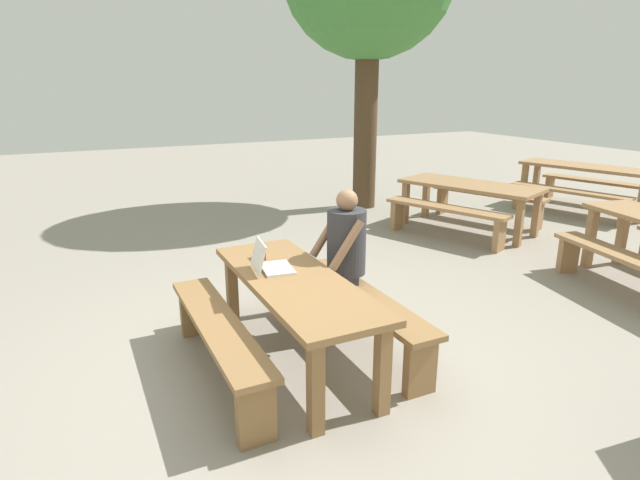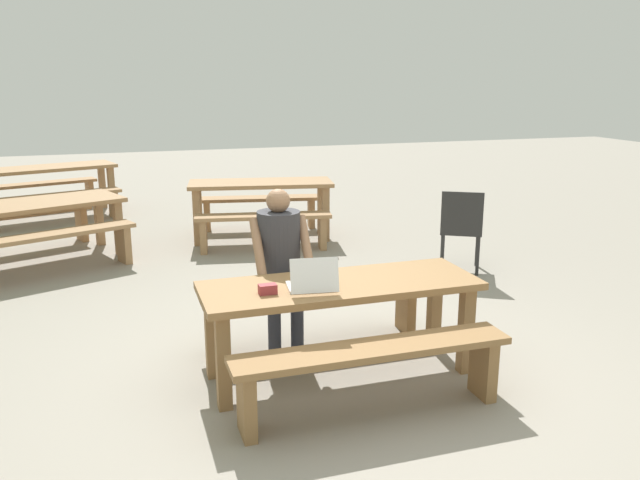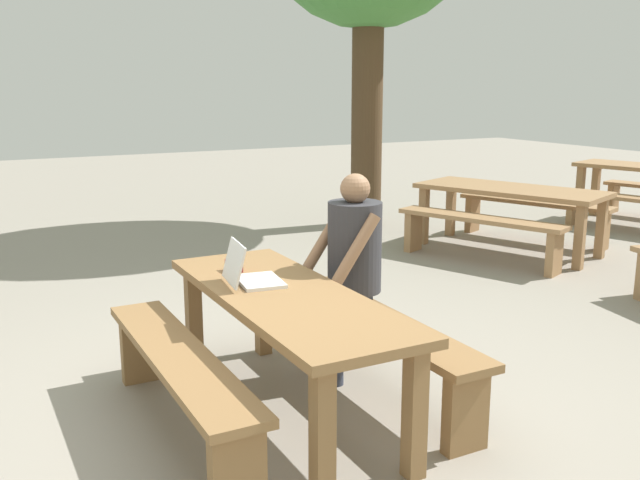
{
  "view_description": "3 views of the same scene",
  "coord_description": "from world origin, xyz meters",
  "views": [
    {
      "loc": [
        3.39,
        -1.44,
        2.13
      ],
      "look_at": [
        -0.07,
        0.25,
        0.95
      ],
      "focal_mm": 29.17,
      "sensor_mm": 36.0,
      "label": 1
    },
    {
      "loc": [
        -1.46,
        -4.05,
        2.1
      ],
      "look_at": [
        -0.07,
        0.25,
        0.95
      ],
      "focal_mm": 36.2,
      "sensor_mm": 36.0,
      "label": 2
    },
    {
      "loc": [
        3.31,
        -1.55,
        1.81
      ],
      "look_at": [
        -0.07,
        0.25,
        0.95
      ],
      "focal_mm": 39.54,
      "sensor_mm": 36.0,
      "label": 3
    }
  ],
  "objects": [
    {
      "name": "ground_plane",
      "position": [
        0.0,
        0.0,
        0.0
      ],
      "size": [
        30.0,
        30.0,
        0.0
      ],
      "primitive_type": "plane",
      "color": "gray"
    },
    {
      "name": "picnic_table_front",
      "position": [
        0.0,
        0.0,
        0.59
      ],
      "size": [
        1.96,
        0.68,
        0.7
      ],
      "color": "olive",
      "rests_on": "ground"
    },
    {
      "name": "bench_near",
      "position": [
        0.0,
        -0.61,
        0.35
      ],
      "size": [
        1.81,
        0.3,
        0.47
      ],
      "color": "olive",
      "rests_on": "ground"
    },
    {
      "name": "bench_far",
      "position": [
        0.0,
        0.61,
        0.35
      ],
      "size": [
        1.81,
        0.3,
        0.47
      ],
      "color": "olive",
      "rests_on": "ground"
    },
    {
      "name": "laptop",
      "position": [
        -0.24,
        -0.11,
        0.76
      ],
      "size": [
        0.36,
        0.34,
        0.25
      ],
      "rotation": [
        0.0,
        0.0,
        3.01
      ],
      "color": "white",
      "rests_on": "picnic_table_front"
    },
    {
      "name": "small_pouch",
      "position": [
        -0.54,
        -0.09,
        0.73
      ],
      "size": [
        0.12,
        0.07,
        0.07
      ],
      "color": "#993338",
      "rests_on": "picnic_table_front"
    },
    {
      "name": "person_seated",
      "position": [
        -0.29,
        0.57,
        0.76
      ],
      "size": [
        0.44,
        0.42,
        1.28
      ],
      "color": "#333847",
      "rests_on": "ground"
    },
    {
      "name": "bench_mid_south",
      "position": [
        0.25,
        3.51,
        0.34
      ],
      "size": [
        1.69,
        0.59,
        0.46
      ],
      "rotation": [
        0.0,
        0.0,
        -0.18
      ],
      "color": "#9E754C",
      "rests_on": "ground"
    },
    {
      "name": "picnic_table_rear",
      "position": [
        -2.39,
        3.82,
        0.6
      ],
      "size": [
        2.15,
        1.49,
        0.7
      ],
      "rotation": [
        0.0,
        0.0,
        0.38
      ],
      "color": "#9E754C",
      "rests_on": "ground"
    },
    {
      "name": "bench_rear_south",
      "position": [
        -2.14,
        3.19,
        0.36
      ],
      "size": [
        1.77,
        0.95,
        0.48
      ],
      "rotation": [
        0.0,
        0.0,
        0.38
      ],
      "color": "#9E754C",
      "rests_on": "ground"
    },
    {
      "name": "bench_rear_north",
      "position": [
        -2.64,
        4.44,
        0.36
      ],
      "size": [
        1.77,
        0.95,
        0.48
      ],
      "rotation": [
        0.0,
        0.0,
        0.38
      ],
      "color": "#9E754C",
      "rests_on": "ground"
    },
    {
      "name": "picnic_table_distant",
      "position": [
        -2.48,
        6.43,
        0.65
      ],
      "size": [
        2.2,
        1.27,
        0.77
      ],
      "rotation": [
        0.0,
        0.0,
        0.3
      ],
      "color": "#9E754C",
      "rests_on": "ground"
    },
    {
      "name": "bench_distant_south",
      "position": [
        -2.29,
        5.84,
        0.34
      ],
      "size": [
        1.89,
        0.85,
        0.45
      ],
      "rotation": [
        0.0,
        0.0,
        0.3
      ],
      "color": "#9E754C",
      "rests_on": "ground"
    },
    {
      "name": "bench_distant_north",
      "position": [
        -2.66,
        7.03,
        0.34
      ],
      "size": [
        1.89,
        0.85,
        0.45
      ],
      "rotation": [
        0.0,
        0.0,
        0.3
      ],
      "color": "#9E754C",
      "rests_on": "ground"
    }
  ]
}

